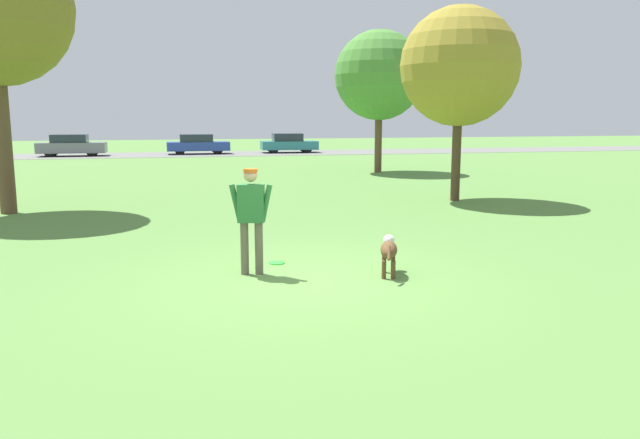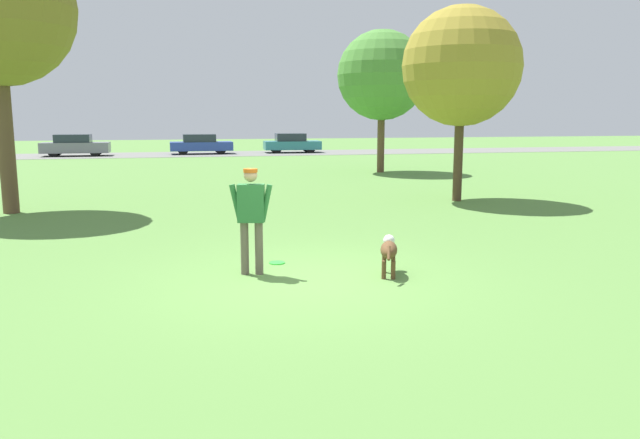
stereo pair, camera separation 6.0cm
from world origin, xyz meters
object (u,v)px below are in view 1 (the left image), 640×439
Objects in this scene: dog at (389,250)px; parked_car_grey at (71,146)px; parked_car_blue at (198,144)px; frisbee at (277,263)px; tree_near_right at (459,67)px; tree_far_right at (379,76)px; person at (251,212)px; parked_car_teal at (289,143)px.

parked_car_grey reaches higher than dog.
frisbee is at bearing -90.78° from parked_car_blue.
dog is 0.18× the size of tree_near_right.
dog is 0.25× the size of parked_car_blue.
dog reaches higher than frisbee.
tree_near_right is at bearing 45.75° from frisbee.
tree_near_right is at bearing -12.42° from dog.
frisbee is 10.19m from tree_near_right.
parked_car_blue reaches higher than dog.
frisbee is 32.62m from parked_car_grey.
tree_far_right is at bearing -44.76° from parked_car_grey.
person is 0.30× the size of tree_near_right.
frisbee is 0.05× the size of tree_near_right.
parked_car_teal is at bearing 2.68° from parked_car_grey.
parked_car_teal is at bearing 92.48° from person.
parked_car_grey is at bearing -177.59° from parked_car_blue.
parked_car_blue is (-6.45, 25.35, -3.27)m from tree_near_right.
parked_car_grey is at bearing -175.58° from parked_car_teal.
tree_far_right reaches higher than parked_car_blue.
person reaches higher than frisbee.
dog is 9.99m from tree_near_right.
tree_near_right is 25.70m from parked_car_teal.
frisbee is at bearing -75.84° from parked_car_grey.
frisbee is 0.04× the size of tree_far_right.
parked_car_blue is 1.04× the size of parked_car_teal.
person reaches higher than parked_car_blue.
parked_car_teal is at bearing 0.68° from parked_car_blue.
parked_car_grey is (-14.29, 24.94, -3.25)m from tree_near_right.
parked_car_grey is at bearing 116.78° from person.
dog is 33.75m from parked_car_teal.
dog is 3.69× the size of frisbee.
parked_car_blue reaches higher than frisbee.
person is at bearing -128.32° from frisbee.
tree_near_right is at bearing 60.40° from person.
tree_far_right is 1.53× the size of parked_car_blue.
parked_car_teal is (6.19, 0.14, -0.00)m from parked_car_blue.
parked_car_blue is at bearing 104.28° from tree_near_right.
tree_far_right reaches higher than frisbee.
parked_car_teal reaches higher than dog.
tree_near_right is at bearing -95.06° from tree_far_right.
person is 6.23× the size of frisbee.
person is 0.43× the size of parked_car_teal.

